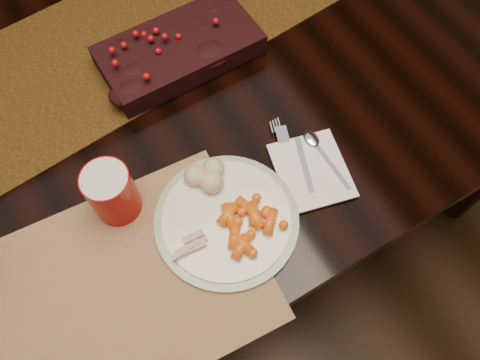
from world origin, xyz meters
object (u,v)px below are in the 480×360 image
turkey_shreds (188,242)px  placemat_main (120,288)px  baby_carrots (255,221)px  centerpiece (179,47)px  dining_table (180,172)px  mashed_potatoes (204,177)px  red_cup (112,193)px  dinner_plate (226,220)px  napkin (311,170)px

turkey_shreds → placemat_main: bearing=-178.4°
baby_carrots → placemat_main: bearing=174.9°
centerpiece → dining_table: bearing=-148.3°
placemat_main → dining_table: bearing=58.8°
mashed_potatoes → baby_carrots: bearing=-71.7°
placemat_main → red_cup: 0.16m
dinner_plate → baby_carrots: (0.04, -0.03, 0.02)m
placemat_main → dinner_plate: (0.21, 0.01, 0.01)m
dining_table → napkin: bearing=-63.1°
dining_table → turkey_shreds: bearing=-107.2°
dining_table → red_cup: (-0.18, -0.20, 0.43)m
dining_table → red_cup: 0.51m
placemat_main → dinner_plate: size_ratio=1.86×
centerpiece → napkin: 0.38m
turkey_shreds → red_cup: size_ratio=0.56×
dining_table → mashed_potatoes: size_ratio=20.62×
centerpiece → napkin: (0.08, -0.36, -0.03)m
napkin → dining_table: bearing=130.9°
centerpiece → dinner_plate: size_ratio=1.27×
centerpiece → turkey_shreds: (-0.18, -0.38, -0.01)m
centerpiece → baby_carrots: centerpiece is taller
dining_table → centerpiece: bearing=31.7°
napkin → red_cup: bearing=174.8°
mashed_potatoes → turkey_shreds: (-0.08, -0.09, -0.02)m
dinner_plate → mashed_potatoes: 0.08m
centerpiece → dinner_plate: centerpiece is taller
baby_carrots → red_cup: size_ratio=1.02×
baby_carrots → mashed_potatoes: bearing=108.3°
baby_carrots → mashed_potatoes: mashed_potatoes is taller
red_cup → dining_table: bearing=48.8°
dinner_plate → napkin: 0.19m
dinner_plate → centerpiece: bearing=74.8°
placemat_main → turkey_shreds: turkey_shreds is taller
red_cup → placemat_main: bearing=-114.3°
mashed_potatoes → red_cup: size_ratio=0.78×
dinner_plate → turkey_shreds: bearing=-174.5°
baby_carrots → red_cup: 0.25m
dinner_plate → napkin: (0.19, 0.01, -0.00)m
baby_carrots → turkey_shreds: baby_carrots is taller
placemat_main → mashed_potatoes: (0.21, 0.09, 0.04)m
dining_table → red_cup: size_ratio=16.15×
baby_carrots → mashed_potatoes: (-0.04, 0.11, 0.01)m
turkey_shreds → dinner_plate: bearing=5.5°
centerpiece → red_cup: 0.35m
dinner_plate → dining_table: bearing=85.6°
centerpiece → turkey_shreds: 0.42m
napkin → placemat_main: bearing=-163.4°
turkey_shreds → baby_carrots: bearing=-12.6°
centerpiece → baby_carrots: 0.41m
dining_table → placemat_main: size_ratio=3.79×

